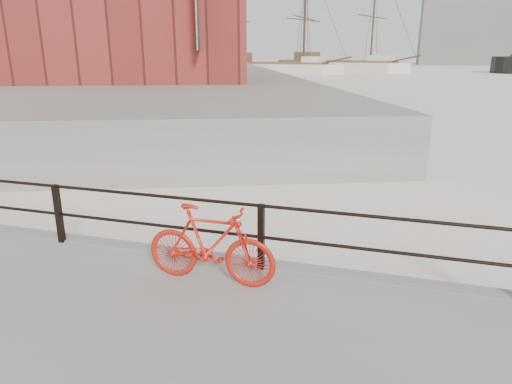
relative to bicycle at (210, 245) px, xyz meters
The scene contains 8 objects.
far_quay 81.13m from the bicycle, 116.30° to the left, with size 24.00×150.00×1.80m, color gray.
bicycle is the anchor object (origin of this frame).
schooner_mid 82.48m from the bicycle, 95.92° to the left, with size 29.72×12.57×21.31m, color beige, non-canonical shape.
schooner_left 73.62m from the bicycle, 104.38° to the left, with size 26.65×12.11×20.02m, color beige, non-canonical shape.
workboat_near 34.19m from the bicycle, 129.84° to the left, with size 11.15×3.72×7.00m, color black, non-canonical shape.
workboat_far 54.88m from the bicycle, 116.87° to the left, with size 11.41×3.94×7.00m, color black, non-canonical shape.
apartment_brick 116.75m from the bicycle, 115.99° to the left, with size 24.00×15.00×21.20m, color maroon.
industrial_west 143.00m from the bicycle, 80.30° to the left, with size 32.00×18.00×18.00m, color gray.
Camera 1 is at (-1.83, -6.05, 3.42)m, focal length 32.00 mm.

